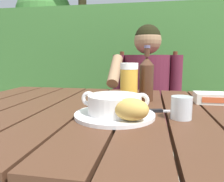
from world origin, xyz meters
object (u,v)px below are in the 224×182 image
at_px(person_eating, 146,95).
at_px(serving_plate, 115,115).
at_px(beer_glass, 129,83).
at_px(beer_bottle, 146,78).
at_px(soup_bowl, 115,104).
at_px(chair_near_diner, 146,118).
at_px(water_glass_small, 181,108).
at_px(butter_tub, 210,98).
at_px(bread_roll, 131,109).
at_px(table_knife, 162,111).

height_order(person_eating, serving_plate, person_eating).
height_order(beer_glass, beer_bottle, beer_bottle).
bearing_deg(soup_bowl, beer_bottle, 71.28).
bearing_deg(chair_near_diner, person_eating, -90.84).
relative_size(beer_glass, water_glass_small, 2.35).
xyz_separation_m(water_glass_small, butter_tub, (0.16, 0.27, -0.01)).
height_order(person_eating, bread_roll, person_eating).
bearing_deg(table_knife, serving_plate, -150.05).
xyz_separation_m(person_eating, butter_tub, (0.29, -0.55, 0.10)).
bearing_deg(chair_near_diner, beer_bottle, -89.20).
distance_m(bread_roll, butter_tub, 0.47).
bearing_deg(table_knife, butter_tub, 42.17).
bearing_deg(soup_bowl, table_knife, 29.95).
relative_size(beer_glass, butter_tub, 1.32).
bearing_deg(butter_tub, table_knife, -137.83).
distance_m(person_eating, bread_roll, 0.92).
relative_size(chair_near_diner, table_knife, 6.25).
bearing_deg(serving_plate, soup_bowl, -75.96).
height_order(chair_near_diner, beer_bottle, beer_bottle).
relative_size(chair_near_diner, butter_tub, 7.83).
bearing_deg(beer_glass, butter_tub, 11.02).
xyz_separation_m(chair_near_diner, butter_tub, (0.28, -0.76, 0.32)).
xyz_separation_m(person_eating, serving_plate, (-0.08, -0.84, 0.08)).
xyz_separation_m(bread_roll, table_knife, (0.10, 0.16, -0.04)).
relative_size(butter_tub, table_knife, 0.80).
relative_size(bread_roll, beer_glass, 0.67).
distance_m(chair_near_diner, beer_glass, 0.91).
bearing_deg(table_knife, bread_roll, -120.57).
distance_m(beer_bottle, water_glass_small, 0.30).
relative_size(chair_near_diner, beer_glass, 5.93).
xyz_separation_m(serving_plate, table_knife, (0.16, 0.09, -0.00)).
bearing_deg(butter_tub, person_eating, 117.48).
xyz_separation_m(person_eating, table_knife, (0.08, -0.75, 0.08)).
bearing_deg(butter_tub, beer_bottle, -179.99).
bearing_deg(soup_bowl, chair_near_diner, 85.29).
relative_size(beer_glass, table_knife, 1.05).
distance_m(bread_roll, table_knife, 0.19).
relative_size(person_eating, butter_tub, 9.20).
bearing_deg(person_eating, water_glass_small, -80.86).
height_order(soup_bowl, water_glass_small, soup_bowl).
distance_m(beer_glass, beer_bottle, 0.10).
bearing_deg(person_eating, beer_bottle, -88.60).
distance_m(soup_bowl, water_glass_small, 0.22).
bearing_deg(beer_bottle, butter_tub, 0.01).
xyz_separation_m(chair_near_diner, person_eating, (-0.00, -0.20, 0.22)).
height_order(bread_roll, water_glass_small, bread_roll).
height_order(serving_plate, beer_glass, beer_glass).
relative_size(serving_plate, soup_bowl, 1.18).
relative_size(beer_bottle, table_knife, 1.51).
relative_size(soup_bowl, bread_roll, 1.97).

